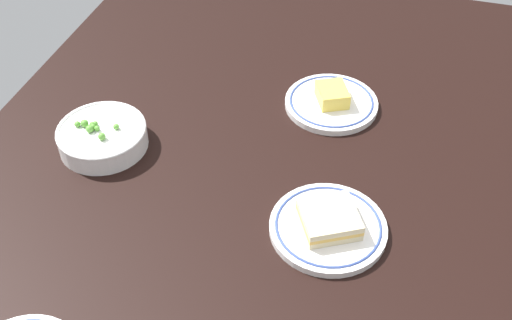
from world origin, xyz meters
TOP-DOWN VIEW (x-y plane):
  - dining_table at (0.00, 0.00)cm, footprint 153.40×112.33cm
  - bowl_peas at (-2.24, 30.34)cm, footprint 17.31×17.31cm
  - plate_cheese at (22.33, -10.01)cm, footprint 19.44×19.44cm
  - plate_sandwich at (-11.38, -16.06)cm, footprint 20.07×20.07cm

SIDE VIEW (x-z plane):
  - dining_table at x=0.00cm, z-range 0.00..4.00cm
  - plate_cheese at x=22.33cm, z-range 2.88..7.51cm
  - plate_sandwich at x=-11.38cm, z-range 3.13..7.66cm
  - bowl_peas at x=-2.24cm, z-range 3.61..9.18cm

